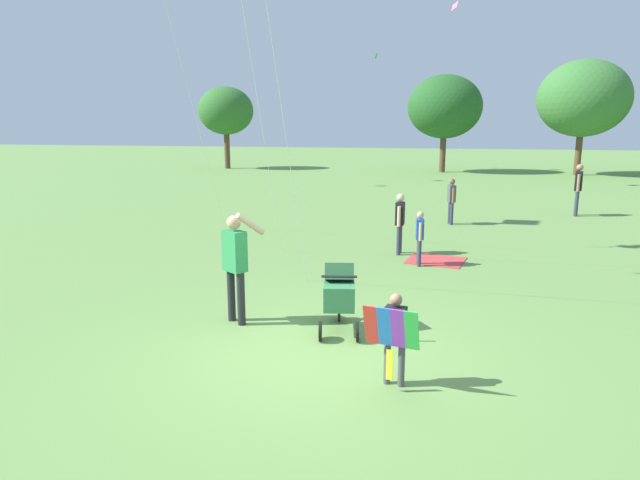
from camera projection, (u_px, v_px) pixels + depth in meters
name	position (u px, v px, depth m)	size (l,w,h in m)	color
ground_plane	(317.00, 356.00, 7.21)	(120.00, 120.00, 0.00)	#668E47
treeline_distant	(561.00, 107.00, 31.45)	(34.03, 6.36, 6.48)	brown
child_with_butterfly_kite	(394.00, 331.00, 6.26)	(0.64, 0.42, 1.11)	#4C4C51
person_adult_flyer	(235.00, 259.00, 8.22)	(0.67, 0.46, 1.73)	#232328
stroller	(339.00, 291.00, 7.97)	(0.63, 1.12, 1.03)	black
person_sitting_far	(578.00, 186.00, 17.85)	(0.30, 0.53, 1.68)	#33384C
person_couple_left	(451.00, 197.00, 16.38)	(0.25, 0.43, 1.37)	#33384C
person_kid_running	(400.00, 219.00, 12.63)	(0.21, 0.45, 1.41)	#33384C
person_back_turned	(420.00, 234.00, 11.64)	(0.18, 0.37, 1.17)	#33384C
picnic_blanket	(436.00, 260.00, 12.17)	(1.20, 1.07, 0.02)	#CC3D3D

